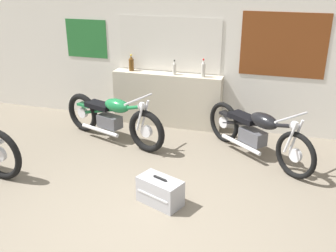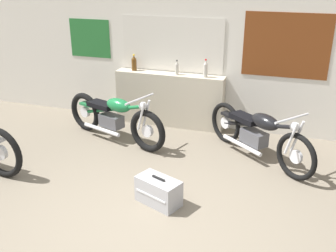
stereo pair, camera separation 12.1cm
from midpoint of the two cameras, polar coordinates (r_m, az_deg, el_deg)
name	(u,v)px [view 2 (the right image)]	position (r m, az deg, el deg)	size (l,w,h in m)	color
ground_plane	(141,232)	(4.52, -3.14, -15.16)	(24.00, 24.00, 0.00)	#706656
wall_back	(210,49)	(6.89, 6.65, 10.99)	(10.00, 0.07, 2.80)	silver
sill_counter	(169,100)	(7.12, 0.69, 3.85)	(1.98, 0.28, 0.97)	#B7AD99
bottle_leftmost	(134,63)	(7.19, -4.47, 9.06)	(0.09, 0.09, 0.29)	#5B3814
bottle_left_center	(177,68)	(6.89, 1.79, 8.39)	(0.07, 0.07, 0.26)	#B7B2A8
bottle_center	(205,69)	(6.76, 5.98, 8.21)	(0.07, 0.07, 0.31)	#B7B2A8
motorcycle_green	(114,117)	(6.55, -7.31, 1.31)	(2.04, 0.89, 0.86)	black
motorcycle_black	(258,133)	(6.02, 13.44, -0.97)	(1.70, 1.41, 0.86)	black
hard_case_silver	(159,191)	(4.89, -0.67, -9.44)	(0.62, 0.47, 0.36)	#9E9EA3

